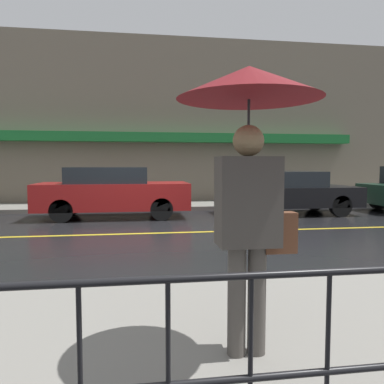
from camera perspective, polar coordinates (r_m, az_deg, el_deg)
ground_plane at (r=8.59m, az=-7.51°, el=-6.30°), size 80.00×80.00×0.00m
sidewalk_near at (r=3.27m, az=-5.67°, el=-22.73°), size 28.00×3.07×0.14m
sidewalk_far at (r=13.61m, az=-7.89°, el=-2.15°), size 28.00×2.18×0.14m
lane_marking at (r=8.59m, az=-7.51°, el=-6.28°), size 25.20×0.12×0.01m
building_storefront at (r=14.84m, az=-8.07°, el=10.52°), size 28.00×0.85×6.50m
railing_foreground at (r=1.83m, az=-3.66°, el=-22.59°), size 12.00×0.04×0.91m
pedestrian at (r=2.74m, az=8.72°, el=9.34°), size 1.04×1.04×2.11m
car_red at (r=11.23m, az=-12.02°, el=0.03°), size 4.35×1.77×1.49m
car_black at (r=12.17m, az=14.38°, el=0.01°), size 4.11×1.89×1.35m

